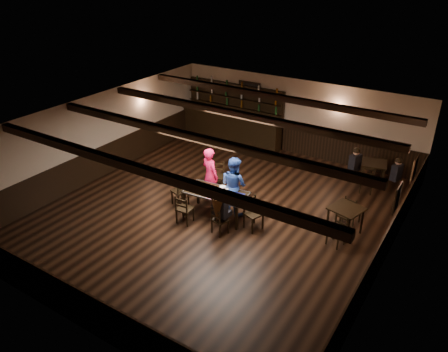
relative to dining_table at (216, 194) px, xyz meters
The scene contains 25 objects.
ground 0.71m from the dining_table, 101.67° to the left, with size 10.00×10.00×0.00m, color black.
room_shell 1.09m from the dining_table, 97.43° to the left, with size 9.02×10.02×2.71m.
dining_table is the anchor object (origin of this frame).
chair_near_left 0.97m from the dining_table, 123.57° to the right, with size 0.42×0.40×0.84m.
chair_near_right 0.91m from the dining_table, 53.70° to the right, with size 0.45×0.43×0.78m.
chair_end_left 1.18m from the dining_table, behind, with size 0.48×0.50×0.86m.
chair_end_right 1.10m from the dining_table, ahead, with size 0.52×0.53×0.90m.
chair_far_pushed 1.63m from the dining_table, 121.80° to the left, with size 0.52×0.51×0.87m.
woman_pink 0.83m from the dining_table, 135.93° to the left, with size 0.62×0.40×1.69m, color #F51943.
man_blue 0.56m from the dining_table, 60.83° to the left, with size 0.80×0.63×1.66m, color navy.
seated_person 0.88m from the dining_table, 50.94° to the right, with size 0.37×0.56×0.91m.
cake 0.49m from the dining_table, behind, with size 0.30×0.30×0.10m.
plate_stack_a 0.17m from the dining_table, 162.98° to the right, with size 0.16×0.16×0.15m, color white.
plate_stack_b 0.25m from the dining_table, 17.18° to the left, with size 0.17×0.17×0.20m, color white.
tea_light 0.17m from the dining_table, 49.80° to the left, with size 0.05×0.05×0.06m.
salt_shaker 0.34m from the dining_table, ahead, with size 0.04×0.04×0.10m, color silver.
pepper_shaker 0.48m from the dining_table, 10.08° to the right, with size 0.03×0.03×0.08m, color #A5A8AD.
drink_glass 0.33m from the dining_table, 23.72° to the left, with size 0.08×0.08×0.12m, color silver.
menu_red 0.51m from the dining_table, ahead, with size 0.28×0.19×0.00m, color maroon.
menu_blue 0.61m from the dining_table, 18.67° to the left, with size 0.32×0.23×0.00m, color #101552.
bar_counter 5.51m from the dining_table, 117.08° to the left, with size 4.26×0.70×2.20m.
back_table_a 3.42m from the dining_table, 18.46° to the left, with size 0.92×0.92×0.75m.
back_table_b 5.20m from the dining_table, 53.61° to the left, with size 0.89×0.89×0.75m.
bg_patron_left 4.66m from the dining_table, 56.53° to the left, with size 0.33×0.42×0.77m.
bg_patron_right 5.48m from the dining_table, 45.96° to the left, with size 0.30×0.39×0.71m.
Camera 1 is at (5.76, -8.76, 6.47)m, focal length 35.00 mm.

